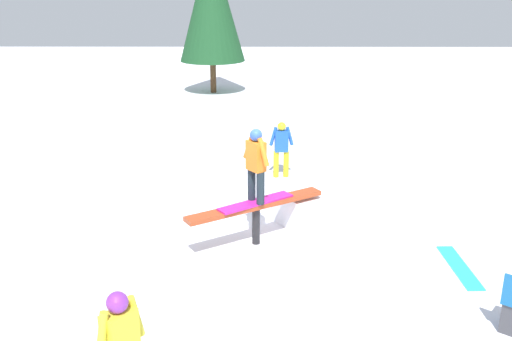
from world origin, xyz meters
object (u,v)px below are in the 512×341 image
object	(u,v)px
rail_feature	(256,209)
pine_tree_near	(211,1)
bystander_blue	(281,147)
main_rider_on_rail	(256,168)
loose_snowboard_cyan	(459,267)

from	to	relation	value
rail_feature	pine_tree_near	distance (m)	14.39
rail_feature	bystander_blue	xyz separation A→B (m)	(-0.57, -3.58, 0.09)
main_rider_on_rail	loose_snowboard_cyan	xyz separation A→B (m)	(-3.33, 0.89, -1.41)
bystander_blue	loose_snowboard_cyan	bearing A→B (deg)	116.82
loose_snowboard_cyan	pine_tree_near	xyz separation A→B (m)	(5.16, -14.85, 3.58)
bystander_blue	loose_snowboard_cyan	size ratio (longest dim) A/B	0.90
rail_feature	pine_tree_near	xyz separation A→B (m)	(1.83, -13.97, 2.93)
main_rider_on_rail	bystander_blue	size ratio (longest dim) A/B	1.00
main_rider_on_rail	pine_tree_near	bearing A→B (deg)	-118.95
pine_tree_near	bystander_blue	bearing A→B (deg)	103.03
bystander_blue	loose_snowboard_cyan	xyz separation A→B (m)	(-2.76, 4.46, -0.73)
loose_snowboard_cyan	pine_tree_near	distance (m)	16.13
bystander_blue	pine_tree_near	xyz separation A→B (m)	(2.40, -10.39, 2.85)
bystander_blue	main_rider_on_rail	bearing A→B (deg)	76.01
main_rider_on_rail	loose_snowboard_cyan	size ratio (longest dim) A/B	0.91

